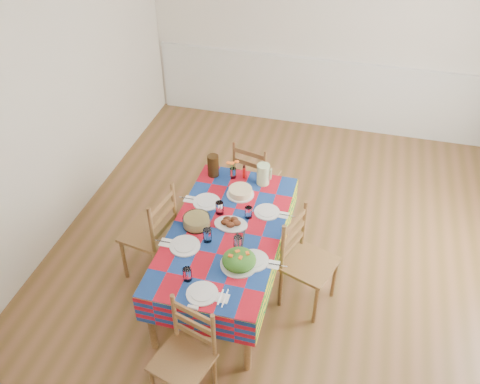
# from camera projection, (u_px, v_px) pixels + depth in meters

# --- Properties ---
(room) EXTENTS (4.58, 5.08, 2.78)m
(room) POSITION_uv_depth(u_px,v_px,m) (299.00, 135.00, 4.03)
(room) COLOR brown
(room) RESTS_ON ground
(wainscot) EXTENTS (4.41, 0.06, 0.92)m
(wainscot) POSITION_uv_depth(u_px,v_px,m) (327.00, 92.00, 6.45)
(wainscot) COLOR silver
(wainscot) RESTS_ON room
(dining_table) EXTENTS (0.91, 1.70, 0.66)m
(dining_table) POSITION_uv_depth(u_px,v_px,m) (226.00, 236.00, 4.21)
(dining_table) COLOR brown
(dining_table) RESTS_ON room
(setting_near_head) EXTENTS (0.38, 0.25, 0.11)m
(setting_near_head) POSITION_uv_depth(u_px,v_px,m) (197.00, 287.00, 3.66)
(setting_near_head) COLOR silver
(setting_near_head) RESTS_ON dining_table
(setting_left_near) EXTENTS (0.45, 0.27, 0.12)m
(setting_left_near) POSITION_uv_depth(u_px,v_px,m) (192.00, 242.00, 4.02)
(setting_left_near) COLOR silver
(setting_left_near) RESTS_ON dining_table
(setting_left_far) EXTENTS (0.44, 0.26, 0.12)m
(setting_left_far) POSITION_uv_depth(u_px,v_px,m) (211.00, 204.00, 4.39)
(setting_left_far) COLOR silver
(setting_left_far) RESTS_ON dining_table
(setting_right_near) EXTENTS (0.45, 0.26, 0.12)m
(setting_right_near) POSITION_uv_depth(u_px,v_px,m) (248.00, 254.00, 3.92)
(setting_right_near) COLOR silver
(setting_right_near) RESTS_ON dining_table
(setting_right_far) EXTENTS (0.41, 0.24, 0.11)m
(setting_right_far) POSITION_uv_depth(u_px,v_px,m) (261.00, 212.00, 4.31)
(setting_right_far) COLOR silver
(setting_right_far) RESTS_ON dining_table
(meat_platter) EXTENTS (0.28, 0.20, 0.05)m
(meat_platter) POSITION_uv_depth(u_px,v_px,m) (231.00, 223.00, 4.21)
(meat_platter) COLOR silver
(meat_platter) RESTS_ON dining_table
(salad_platter) EXTENTS (0.29, 0.29, 0.12)m
(salad_platter) POSITION_uv_depth(u_px,v_px,m) (239.00, 260.00, 3.84)
(salad_platter) COLOR silver
(salad_platter) RESTS_ON dining_table
(pasta_bowl) EXTENTS (0.23, 0.23, 0.08)m
(pasta_bowl) POSITION_uv_depth(u_px,v_px,m) (197.00, 221.00, 4.19)
(pasta_bowl) COLOR white
(pasta_bowl) RESTS_ON dining_table
(cake) EXTENTS (0.25, 0.25, 0.07)m
(cake) POSITION_uv_depth(u_px,v_px,m) (240.00, 192.00, 4.51)
(cake) COLOR silver
(cake) RESTS_ON dining_table
(serving_utensils) EXTENTS (0.11, 0.26, 0.01)m
(serving_utensils) POSITION_uv_depth(u_px,v_px,m) (241.00, 238.00, 4.09)
(serving_utensils) COLOR black
(serving_utensils) RESTS_ON dining_table
(flower_vase) EXTENTS (0.12, 0.10, 0.19)m
(flower_vase) POSITION_uv_depth(u_px,v_px,m) (233.00, 170.00, 4.69)
(flower_vase) COLOR white
(flower_vase) RESTS_ON dining_table
(hot_sauce) EXTENTS (0.03, 0.03, 0.14)m
(hot_sauce) POSITION_uv_depth(u_px,v_px,m) (244.00, 171.00, 4.69)
(hot_sauce) COLOR red
(hot_sauce) RESTS_ON dining_table
(green_pitcher) EXTENTS (0.12, 0.12, 0.20)m
(green_pitcher) POSITION_uv_depth(u_px,v_px,m) (263.00, 174.00, 4.60)
(green_pitcher) COLOR #BBD999
(green_pitcher) RESTS_ON dining_table
(tea_pitcher) EXTENTS (0.11, 0.11, 0.21)m
(tea_pitcher) POSITION_uv_depth(u_px,v_px,m) (213.00, 166.00, 4.70)
(tea_pitcher) COLOR black
(tea_pitcher) RESTS_ON dining_table
(name_card) EXTENTS (0.08, 0.02, 0.02)m
(name_card) POSITION_uv_depth(u_px,v_px,m) (193.00, 307.00, 3.54)
(name_card) COLOR silver
(name_card) RESTS_ON dining_table
(chair_near) EXTENTS (0.46, 0.45, 0.85)m
(chair_near) POSITION_uv_depth(u_px,v_px,m) (185.00, 357.00, 3.51)
(chair_near) COLOR brown
(chair_near) RESTS_ON room
(chair_far) EXTENTS (0.46, 0.45, 0.88)m
(chair_far) POSITION_uv_depth(u_px,v_px,m) (255.00, 177.00, 5.12)
(chair_far) COLOR brown
(chair_far) RESTS_ON room
(chair_left) EXTENTS (0.46, 0.48, 0.94)m
(chair_left) POSITION_uv_depth(u_px,v_px,m) (152.00, 234.00, 4.42)
(chair_left) COLOR brown
(chair_left) RESTS_ON room
(chair_right) EXTENTS (0.50, 0.51, 0.91)m
(chair_right) POSITION_uv_depth(u_px,v_px,m) (306.00, 262.00, 4.18)
(chair_right) COLOR brown
(chair_right) RESTS_ON room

